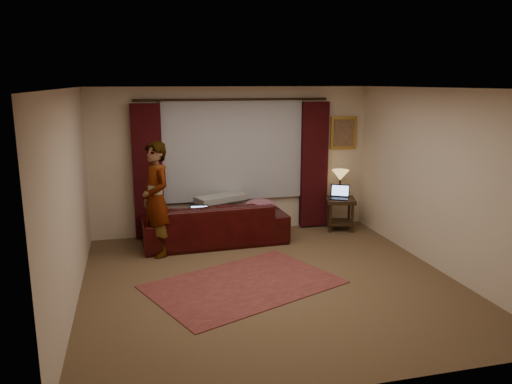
# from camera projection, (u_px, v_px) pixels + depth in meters

# --- Properties ---
(floor) EXTENTS (5.00, 5.00, 0.01)m
(floor) POSITION_uv_depth(u_px,v_px,m) (270.00, 282.00, 6.82)
(floor) COLOR brown
(floor) RESTS_ON ground
(ceiling) EXTENTS (5.00, 5.00, 0.02)m
(ceiling) POSITION_uv_depth(u_px,v_px,m) (272.00, 88.00, 6.25)
(ceiling) COLOR silver
(ceiling) RESTS_ON ground
(wall_back) EXTENTS (5.00, 0.02, 2.60)m
(wall_back) POSITION_uv_depth(u_px,v_px,m) (233.00, 161.00, 8.90)
(wall_back) COLOR beige
(wall_back) RESTS_ON ground
(wall_front) EXTENTS (5.00, 0.02, 2.60)m
(wall_front) POSITION_uv_depth(u_px,v_px,m) (352.00, 250.00, 4.17)
(wall_front) COLOR beige
(wall_front) RESTS_ON ground
(wall_left) EXTENTS (0.02, 5.00, 2.60)m
(wall_left) POSITION_uv_depth(u_px,v_px,m) (69.00, 200.00, 5.94)
(wall_left) COLOR beige
(wall_left) RESTS_ON ground
(wall_right) EXTENTS (0.02, 5.00, 2.60)m
(wall_right) POSITION_uv_depth(u_px,v_px,m) (439.00, 180.00, 7.13)
(wall_right) COLOR beige
(wall_right) RESTS_ON ground
(sheer_curtain) EXTENTS (2.50, 0.05, 1.80)m
(sheer_curtain) POSITION_uv_depth(u_px,v_px,m) (233.00, 150.00, 8.80)
(sheer_curtain) COLOR #A3A3AB
(sheer_curtain) RESTS_ON wall_back
(drape_left) EXTENTS (0.50, 0.14, 2.30)m
(drape_left) POSITION_uv_depth(u_px,v_px,m) (148.00, 172.00, 8.47)
(drape_left) COLOR black
(drape_left) RESTS_ON floor
(drape_right) EXTENTS (0.50, 0.14, 2.30)m
(drape_right) POSITION_uv_depth(u_px,v_px,m) (314.00, 165.00, 9.18)
(drape_right) COLOR black
(drape_right) RESTS_ON floor
(curtain_rod) EXTENTS (0.04, 0.04, 3.40)m
(curtain_rod) POSITION_uv_depth(u_px,v_px,m) (233.00, 99.00, 8.56)
(curtain_rod) COLOR black
(curtain_rod) RESTS_ON wall_back
(picture_frame) EXTENTS (0.50, 0.04, 0.60)m
(picture_frame) POSITION_uv_depth(u_px,v_px,m) (343.00, 133.00, 9.28)
(picture_frame) COLOR #B38D34
(picture_frame) RESTS_ON wall_back
(sofa) EXTENTS (2.44, 1.12, 0.97)m
(sofa) POSITION_uv_depth(u_px,v_px,m) (215.00, 215.00, 8.38)
(sofa) COLOR black
(sofa) RESTS_ON floor
(throw_blanket) EXTENTS (0.95, 0.66, 0.10)m
(throw_blanket) POSITION_uv_depth(u_px,v_px,m) (221.00, 183.00, 8.54)
(throw_blanket) COLOR gray
(throw_blanket) RESTS_ON sofa
(clothing_pile) EXTENTS (0.62, 0.51, 0.24)m
(clothing_pile) POSITION_uv_depth(u_px,v_px,m) (260.00, 206.00, 8.49)
(clothing_pile) COLOR #794452
(clothing_pile) RESTS_ON sofa
(laptop_sofa) EXTENTS (0.36, 0.38, 0.22)m
(laptop_sofa) POSITION_uv_depth(u_px,v_px,m) (199.00, 214.00, 8.06)
(laptop_sofa) COLOR black
(laptop_sofa) RESTS_ON sofa
(area_rug) EXTENTS (2.86, 2.43, 0.01)m
(area_rug) POSITION_uv_depth(u_px,v_px,m) (244.00, 284.00, 6.73)
(area_rug) COLOR brown
(area_rug) RESTS_ON floor
(end_table) EXTENTS (0.63, 0.63, 0.59)m
(end_table) POSITION_uv_depth(u_px,v_px,m) (340.00, 214.00, 9.19)
(end_table) COLOR black
(end_table) RESTS_ON floor
(tiffany_lamp) EXTENTS (0.44, 0.44, 0.50)m
(tiffany_lamp) POSITION_uv_depth(u_px,v_px,m) (340.00, 183.00, 9.19)
(tiffany_lamp) COLOR olive
(tiffany_lamp) RESTS_ON end_table
(laptop_table) EXTENTS (0.48, 0.49, 0.25)m
(laptop_table) POSITION_uv_depth(u_px,v_px,m) (339.00, 192.00, 9.05)
(laptop_table) COLOR black
(laptop_table) RESTS_ON end_table
(person) EXTENTS (0.69, 0.69, 1.80)m
(person) POSITION_uv_depth(u_px,v_px,m) (156.00, 199.00, 7.71)
(person) COLOR gray
(person) RESTS_ON floor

